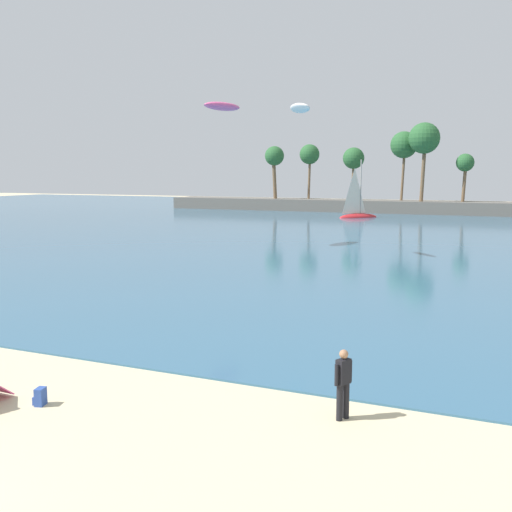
# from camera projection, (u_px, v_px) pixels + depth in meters

# --- Properties ---
(sea) EXTENTS (220.00, 114.22, 0.06)m
(sea) POSITION_uv_depth(u_px,v_px,m) (423.00, 223.00, 69.75)
(sea) COLOR #33607F
(sea) RESTS_ON ground
(palm_headland) EXTENTS (83.74, 6.57, 12.83)m
(palm_headland) POSITION_uv_depth(u_px,v_px,m) (465.00, 185.00, 83.59)
(palm_headland) COLOR #605B54
(palm_headland) RESTS_ON ground
(person_at_waterline) EXTENTS (0.33, 0.50, 1.67)m
(person_at_waterline) POSITION_uv_depth(u_px,v_px,m) (343.00, 382.00, 14.03)
(person_at_waterline) COLOR black
(person_at_waterline) RESTS_ON ground
(backpack_near_kite) EXTENTS (0.33, 0.34, 0.44)m
(backpack_near_kite) POSITION_uv_depth(u_px,v_px,m) (40.00, 397.00, 14.97)
(backpack_near_kite) COLOR #2D4C9E
(backpack_near_kite) RESTS_ON ground
(sailboat_near_shore) EXTENTS (4.96, 5.07, 7.91)m
(sailboat_near_shore) POSITION_uv_depth(u_px,v_px,m) (357.00, 212.00, 77.95)
(sailboat_near_shore) COLOR red
(sailboat_near_shore) RESTS_ON sea
(kite_aloft_high_over_bay) EXTENTS (2.21, 4.13, 0.72)m
(kite_aloft_high_over_bay) POSITION_uv_depth(u_px,v_px,m) (222.00, 106.00, 45.82)
(kite_aloft_high_over_bay) COLOR #EA5693
(kite_aloft_drifting_left) EXTENTS (2.62, 2.83, 0.80)m
(kite_aloft_drifting_left) POSITION_uv_depth(u_px,v_px,m) (300.00, 108.00, 39.61)
(kite_aloft_drifting_left) COLOR white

